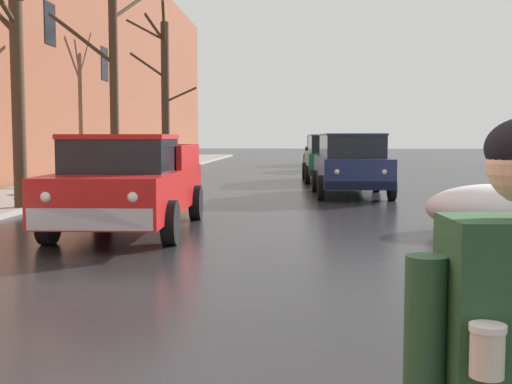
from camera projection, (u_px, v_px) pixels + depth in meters
left_sidewalk_slab at (63, 188)px, 21.41m from camera, size 3.05×80.00×0.13m
snow_bank_near_corner_left at (79, 192)px, 17.25m from camera, size 2.73×1.23×0.55m
snow_bank_along_left_kerb at (493, 208)px, 11.88m from camera, size 2.45×1.46×0.87m
snow_bank_near_corner_right at (369, 172)px, 25.87m from camera, size 1.80×1.02×0.74m
snow_bank_along_right_kerb at (79, 186)px, 18.50m from camera, size 2.86×0.99×0.71m
bare_tree_second_along_sidewalk at (20, 65)px, 14.59m from camera, size 3.14×2.39×6.46m
bare_tree_mid_block at (112, 72)px, 22.21m from camera, size 2.35×3.18×7.67m
bare_tree_far_down_block at (164, 92)px, 30.74m from camera, size 3.25×2.16×7.78m
pickup_truck_red_approaching_near_lane at (130, 183)px, 11.88m from camera, size 2.31×5.50×1.76m
suv_darkblue_parked_kerbside_close at (351, 162)px, 19.22m from camera, size 2.22×4.64×1.82m
suv_green_parked_kerbside_mid at (330, 156)px, 25.48m from camera, size 2.16×4.69×1.82m
sedan_maroon_parked_far_down_block at (326, 156)px, 33.29m from camera, size 2.08×4.25×1.42m
suv_black_queued_behind_truck at (320, 149)px, 40.58m from camera, size 2.06×4.63×1.82m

